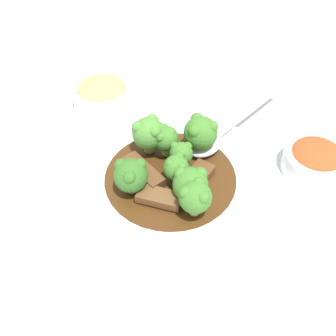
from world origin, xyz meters
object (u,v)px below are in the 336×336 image
at_px(broccoli_floret_4, 146,133).
at_px(main_plate, 168,179).
at_px(broccoli_floret_6, 128,175).
at_px(broccoli_floret_3, 179,153).
at_px(serving_spoon, 211,139).
at_px(broccoli_floret_0, 188,184).
at_px(side_bowl_appetizer, 100,93).
at_px(broccoli_floret_7, 192,197).
at_px(beef_strip_2, 141,169).
at_px(side_bowl_kimchi, 313,159).
at_px(broccoli_floret_5, 198,132).
at_px(broccoli_floret_1, 174,167).
at_px(broccoli_floret_2, 163,138).
at_px(beef_strip_0, 157,197).
at_px(beef_strip_1, 194,178).

bearing_deg(broccoli_floret_4, main_plate, 32.17).
bearing_deg(broccoli_floret_6, broccoli_floret_4, 165.24).
distance_m(broccoli_floret_3, serving_spoon, 0.08).
bearing_deg(broccoli_floret_3, broccoli_floret_0, 10.77).
bearing_deg(broccoli_floret_6, side_bowl_appetizer, -162.56).
distance_m(main_plate, broccoli_floret_7, 0.09).
distance_m(beef_strip_2, side_bowl_kimchi, 0.26).
height_order(main_plate, broccoli_floret_5, broccoli_floret_5).
bearing_deg(main_plate, beef_strip_2, -97.13).
relative_size(broccoli_floret_1, side_bowl_appetizer, 0.42).
bearing_deg(broccoli_floret_0, beef_strip_2, -124.68).
xyz_separation_m(broccoli_floret_2, broccoli_floret_4, (-0.01, -0.03, 0.00)).
relative_size(broccoli_floret_4, broccoli_floret_5, 0.97).
xyz_separation_m(beef_strip_0, serving_spoon, (-0.12, 0.08, 0.00)).
xyz_separation_m(beef_strip_2, broccoli_floret_5, (-0.05, 0.08, 0.03)).
bearing_deg(beef_strip_1, broccoli_floret_4, -131.70).
relative_size(beef_strip_2, serving_spoon, 0.39).
bearing_deg(beef_strip_1, broccoli_floret_1, -88.45).
height_order(main_plate, side_bowl_kimchi, side_bowl_kimchi).
xyz_separation_m(broccoli_floret_0, broccoli_floret_6, (-0.01, -0.08, 0.00)).
height_order(beef_strip_1, broccoli_floret_5, broccoli_floret_5).
distance_m(beef_strip_1, serving_spoon, 0.09).
height_order(broccoli_floret_6, broccoli_floret_7, same).
bearing_deg(broccoli_floret_1, broccoli_floret_5, 149.96).
xyz_separation_m(beef_strip_1, side_bowl_kimchi, (-0.04, 0.18, -0.00)).
height_order(beef_strip_2, broccoli_floret_4, broccoli_floret_4).
bearing_deg(broccoli_floret_5, broccoli_floret_3, -41.39).
bearing_deg(beef_strip_1, broccoli_floret_6, -78.58).
xyz_separation_m(broccoli_floret_1, broccoli_floret_4, (-0.06, -0.04, 0.01)).
bearing_deg(main_plate, beef_strip_1, 75.02).
xyz_separation_m(beef_strip_1, broccoli_floret_7, (0.06, -0.00, 0.03)).
bearing_deg(broccoli_floret_4, beef_strip_0, 10.15).
xyz_separation_m(beef_strip_0, beef_strip_2, (-0.05, -0.02, 0.00)).
bearing_deg(side_bowl_appetizer, broccoli_floret_3, 38.73).
bearing_deg(broccoli_floret_5, main_plate, -40.16).
height_order(broccoli_floret_0, broccoli_floret_6, broccoli_floret_6).
distance_m(broccoli_floret_7, side_bowl_kimchi, 0.22).
distance_m(beef_strip_0, broccoli_floret_2, 0.10).
distance_m(broccoli_floret_7, side_bowl_appetizer, 0.31).
bearing_deg(main_plate, broccoli_floret_5, 139.84).
bearing_deg(beef_strip_1, side_bowl_kimchi, 102.90).
height_order(broccoli_floret_1, broccoli_floret_7, broccoli_floret_7).
height_order(beef_strip_0, beef_strip_1, beef_strip_0).
distance_m(broccoli_floret_3, broccoli_floret_5, 0.05).
distance_m(beef_strip_0, broccoli_floret_3, 0.08).
bearing_deg(broccoli_floret_4, broccoli_floret_5, 90.36).
distance_m(side_bowl_kimchi, side_bowl_appetizer, 0.38).
bearing_deg(side_bowl_appetizer, broccoli_floret_1, 32.82).
xyz_separation_m(beef_strip_2, broccoli_floret_3, (-0.02, 0.06, 0.02)).
distance_m(beef_strip_2, broccoli_floret_0, 0.08).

